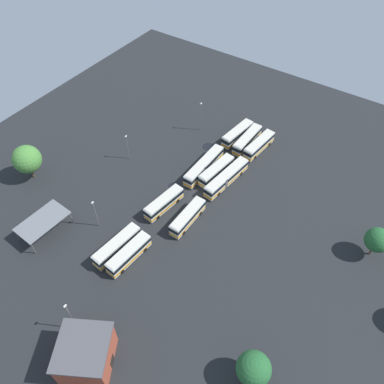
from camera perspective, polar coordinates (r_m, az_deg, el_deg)
The scene contains 23 objects.
ground_plane at distance 92.22m, azimuth 0.62°, elevation -0.35°, with size 123.48×123.48×0.00m, color black.
bus_row0_slot1 at distance 80.90m, azimuth -9.27°, elevation -8.98°, with size 10.90×3.38×3.42m.
bus_row0_slot2 at distance 82.44m, azimuth -10.98°, elevation -7.79°, with size 11.72×3.66×3.42m.
bus_row1_slot0 at distance 85.48m, azimuth -0.65°, elevation -3.70°, with size 10.65×2.64×3.42m.
bus_row1_slot2 at distance 88.32m, azimuth -4.15°, elevation -1.60°, with size 10.79×3.88×3.42m.
bus_row2_slot0 at distance 93.80m, azimuth 5.07°, elevation 2.09°, with size 14.68×4.22×3.42m.
bus_row2_slot1 at distance 95.35m, azimuth 3.60°, elevation 3.15°, with size 11.35×3.87×3.42m.
bus_row2_slot2 at distance 96.43m, azimuth 1.75°, elevation 3.87°, with size 14.51×2.67×3.42m.
bus_row3_slot0 at distance 103.66m, azimuth 9.83°, elevation 6.83°, with size 11.26×3.68×3.42m.
bus_row3_slot1 at distance 104.81m, azimuth 8.12°, elevation 7.63°, with size 11.56×2.71×3.42m.
bus_row3_slot2 at distance 106.42m, azimuth 6.69°, elevation 8.52°, with size 11.22×3.84×3.42m.
depot_building at distance 71.46m, azimuth -15.34°, elevation -22.02°, with size 11.95×11.83×6.82m.
maintenance_shelter at distance 88.43m, azimuth -21.15°, elevation -4.03°, with size 11.10×6.83×3.77m.
lamp_post_near_entrance at distance 106.94m, azimuth 1.30°, elevation 11.17°, with size 0.56×0.28×8.88m.
lamp_post_by_building at distance 99.54m, azimuth -9.47°, elevation 6.65°, with size 0.56×0.28×7.51m.
lamp_post_mid_lot at distance 85.38m, azimuth -14.00°, elevation -3.03°, with size 0.56×0.28×7.95m.
lamp_post_far_corner at distance 73.04m, azimuth -17.40°, elevation -17.09°, with size 0.56×0.28×9.11m.
tree_north_edge at distance 86.27m, azimuth 25.64°, elevation -6.38°, with size 5.16×5.16×7.61m.
tree_south_edge at distance 67.88m, azimuth 9.06°, elevation -24.28°, with size 5.71×5.71×7.61m.
tree_east_edge at distance 99.93m, azimuth -23.12°, elevation 4.46°, with size 6.81×6.81×9.43m.
puddle_centre_drain at distance 104.43m, azimuth 2.45°, elevation 6.64°, with size 3.39×3.39×0.01m, color black.
puddle_back_corner at distance 94.04m, azimuth -2.56°, elevation 0.83°, with size 3.13×3.13×0.01m, color black.
puddle_front_lane at distance 86.41m, azimuth -2.75°, elevation -4.94°, with size 1.64×1.64×0.01m, color black.
Camera 1 is at (-51.47, -33.51, 68.80)m, focal length 36.25 mm.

